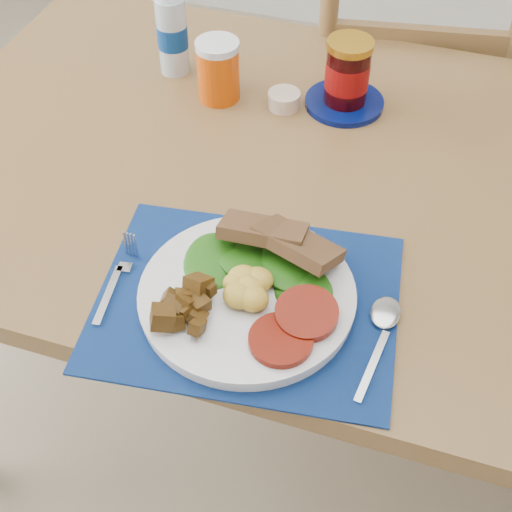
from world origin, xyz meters
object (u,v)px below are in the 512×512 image
at_px(water_bottle, 172,29).
at_px(jam_on_saucer, 347,78).
at_px(chair_far, 408,72).
at_px(juice_glass, 218,72).
at_px(breakfast_plate, 242,292).

distance_m(water_bottle, jam_on_saucer, 0.34).
relative_size(water_bottle, jam_on_saucer, 1.37).
distance_m(chair_far, juice_glass, 0.57).
xyz_separation_m(water_bottle, jam_on_saucer, (0.34, -0.01, -0.03)).
bearing_deg(water_bottle, chair_far, 42.52).
height_order(chair_far, water_bottle, chair_far).
height_order(breakfast_plate, juice_glass, juice_glass).
distance_m(chair_far, breakfast_plate, 0.92).
bearing_deg(juice_glass, chair_far, 55.39).
relative_size(chair_far, water_bottle, 5.98).
xyz_separation_m(chair_far, breakfast_plate, (-0.10, -0.90, 0.18)).
distance_m(juice_glass, jam_on_saucer, 0.23).
distance_m(breakfast_plate, juice_glass, 0.50).
xyz_separation_m(chair_far, jam_on_saucer, (-0.08, -0.39, 0.21)).
relative_size(chair_far, breakfast_plate, 4.03).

